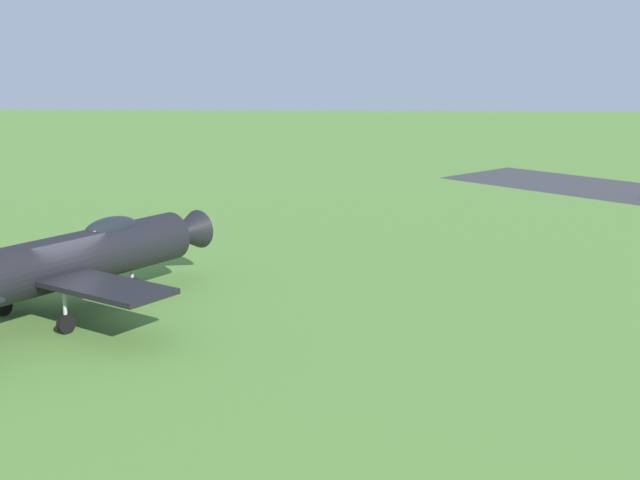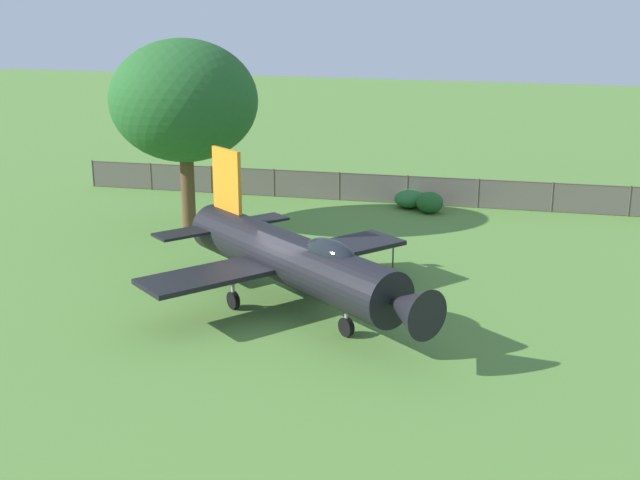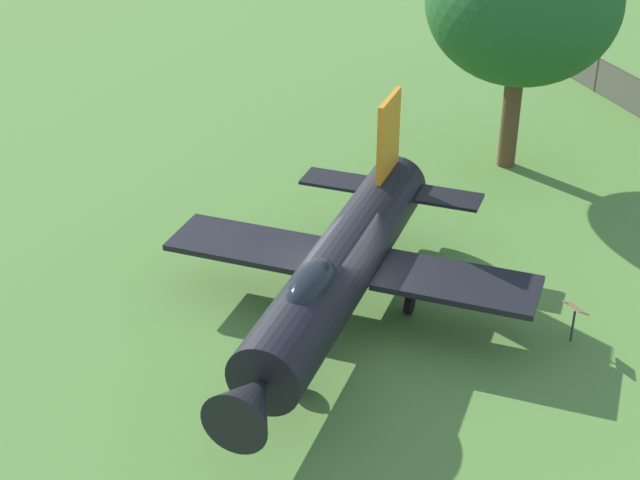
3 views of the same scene
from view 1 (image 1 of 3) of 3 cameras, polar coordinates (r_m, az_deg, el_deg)
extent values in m
plane|color=#568438|center=(28.34, -17.16, -4.94)|extent=(200.00, 200.00, 0.00)
cylinder|color=black|center=(27.88, -17.39, -1.52)|extent=(9.59, 6.95, 1.72)
cone|color=black|center=(31.60, -9.21, 0.51)|extent=(2.13, 2.09, 1.46)
ellipsoid|color=black|center=(29.12, -14.00, 0.73)|extent=(2.34, 1.94, 0.84)
cube|color=black|center=(25.45, -14.26, -3.15)|extent=(3.81, 4.46, 0.16)
cylinder|color=#A5A8AD|center=(29.99, -12.67, -1.88)|extent=(0.12, 0.12, 1.27)
cylinder|color=black|center=(30.15, -12.61, -3.04)|extent=(0.60, 0.47, 0.60)
cylinder|color=#A5A8AD|center=(28.74, -20.82, -3.03)|extent=(0.12, 0.12, 1.27)
cylinder|color=black|center=(28.90, -20.72, -4.25)|extent=(0.60, 0.47, 0.60)
cylinder|color=#A5A8AD|center=(26.29, -16.94, -4.16)|extent=(0.12, 0.12, 1.27)
cylinder|color=black|center=(26.47, -16.85, -5.47)|extent=(0.60, 0.47, 0.60)
camera|label=2|loc=(37.64, 23.88, 13.25)|focal=43.94mm
camera|label=3|loc=(45.65, -3.56, 19.51)|focal=52.11mm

